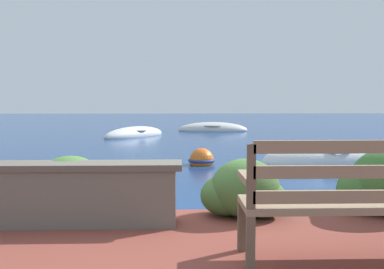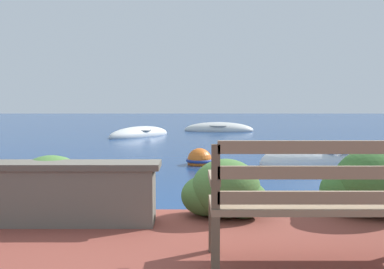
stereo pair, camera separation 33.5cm
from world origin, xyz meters
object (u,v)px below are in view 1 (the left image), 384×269
at_px(rowboat_mid, 135,135).
at_px(rowboat_far, 213,130).
at_px(rowboat_nearest, 324,160).
at_px(mooring_buoy, 202,160).
at_px(park_bench, 358,198).

relative_size(rowboat_mid, rowboat_far, 0.94).
bearing_deg(rowboat_nearest, mooring_buoy, 163.77).
bearing_deg(mooring_buoy, rowboat_mid, 106.77).
bearing_deg(rowboat_mid, mooring_buoy, -126.51).
height_order(park_bench, rowboat_far, park_bench).
height_order(rowboat_mid, mooring_buoy, rowboat_mid).
bearing_deg(park_bench, mooring_buoy, 104.09).
xyz_separation_m(rowboat_far, mooring_buoy, (-1.05, -10.07, 0.03)).
relative_size(rowboat_mid, mooring_buoy, 5.12).
bearing_deg(park_bench, rowboat_far, 95.86).
bearing_deg(rowboat_far, rowboat_mid, -134.12).
height_order(rowboat_nearest, rowboat_far, rowboat_nearest).
relative_size(rowboat_nearest, rowboat_far, 1.04).
relative_size(park_bench, rowboat_far, 0.52).
distance_m(rowboat_mid, rowboat_far, 4.24).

